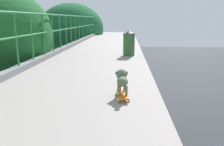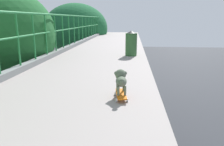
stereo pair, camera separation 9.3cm
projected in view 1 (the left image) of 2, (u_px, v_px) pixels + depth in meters
city_bus at (27, 76)px, 22.85m from camera, size 2.68×10.37×3.10m
roadside_tree_far at (72, 29)px, 17.90m from camera, size 5.18×5.18×8.79m
toy_skateboard at (122, 94)px, 3.39m from camera, size 0.23×0.49×0.08m
small_dog at (122, 79)px, 3.41m from camera, size 0.22×0.43×0.35m
litter_bin at (129, 43)px, 7.28m from camera, size 0.39×0.39×0.82m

